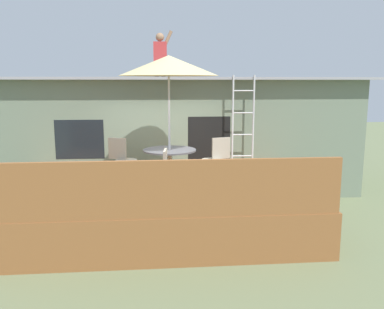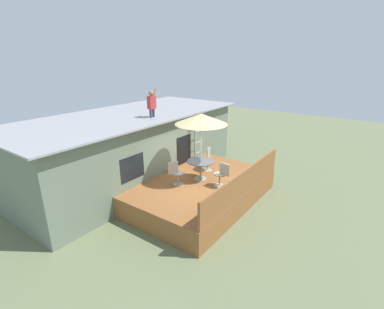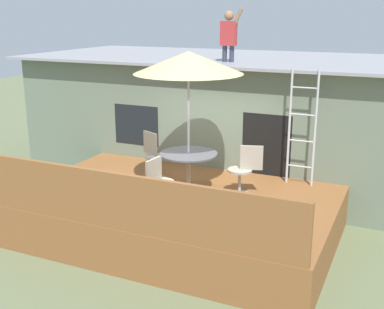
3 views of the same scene
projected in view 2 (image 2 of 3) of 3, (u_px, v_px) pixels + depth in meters
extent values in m
plane|color=#66704C|center=(199.00, 199.00, 10.87)|extent=(40.00, 40.00, 0.00)
cube|color=slate|center=(132.00, 148.00, 12.38)|extent=(10.00, 4.00, 2.90)
cube|color=#99999E|center=(130.00, 114.00, 11.89)|extent=(10.50, 4.50, 0.06)
cube|color=black|center=(132.00, 168.00, 9.83)|extent=(1.10, 0.03, 0.90)
cube|color=black|center=(184.00, 158.00, 12.29)|extent=(1.00, 0.03, 2.00)
cube|color=brown|center=(199.00, 190.00, 10.74)|extent=(5.60, 3.81, 0.80)
cube|color=brown|center=(245.00, 182.00, 9.43)|extent=(5.50, 0.08, 0.90)
cylinder|color=#A59E8C|center=(201.00, 179.00, 10.74)|extent=(0.48, 0.48, 0.03)
cylinder|color=#A59E8C|center=(201.00, 170.00, 10.63)|extent=(0.07, 0.07, 0.71)
cylinder|color=#4C4C51|center=(201.00, 161.00, 10.51)|extent=(1.04, 1.04, 0.03)
cylinder|color=silver|center=(201.00, 149.00, 10.35)|extent=(0.04, 0.04, 2.40)
cone|color=beige|center=(201.00, 119.00, 9.97)|extent=(1.90, 1.90, 0.38)
cylinder|color=silver|center=(196.00, 138.00, 12.24)|extent=(0.04, 0.04, 2.20)
cylinder|color=silver|center=(202.00, 135.00, 12.61)|extent=(0.04, 0.04, 2.20)
cylinder|color=silver|center=(198.00, 152.00, 12.67)|extent=(0.48, 0.03, 0.03)
cylinder|color=silver|center=(199.00, 142.00, 12.51)|extent=(0.48, 0.03, 0.03)
cylinder|color=silver|center=(199.00, 131.00, 12.34)|extent=(0.48, 0.03, 0.03)
cylinder|color=silver|center=(199.00, 120.00, 12.18)|extent=(0.48, 0.03, 0.03)
cylinder|color=#33384C|center=(151.00, 113.00, 11.08)|extent=(0.10, 0.10, 0.34)
cylinder|color=#33384C|center=(153.00, 113.00, 11.21)|extent=(0.10, 0.10, 0.34)
cube|color=#B73333|center=(152.00, 102.00, 11.01)|extent=(0.32, 0.20, 0.50)
sphere|color=#997051|center=(151.00, 93.00, 10.89)|extent=(0.20, 0.20, 0.20)
cylinder|color=#997051|center=(154.00, 94.00, 11.04)|extent=(0.26, 0.08, 0.44)
cylinder|color=#A59E8C|center=(178.00, 184.00, 10.30)|extent=(0.40, 0.40, 0.02)
cylinder|color=#A59E8C|center=(178.00, 179.00, 10.23)|extent=(0.06, 0.06, 0.44)
cylinder|color=#A59E8C|center=(178.00, 173.00, 10.15)|extent=(0.44, 0.44, 0.04)
cube|color=#A59E8C|center=(173.00, 168.00, 9.98)|extent=(0.38, 0.20, 0.44)
cylinder|color=#A59E8C|center=(207.00, 170.00, 11.57)|extent=(0.40, 0.40, 0.02)
cylinder|color=#A59E8C|center=(207.00, 165.00, 11.50)|extent=(0.06, 0.06, 0.44)
cylinder|color=#A59E8C|center=(207.00, 160.00, 11.42)|extent=(0.44, 0.44, 0.04)
cube|color=#A59E8C|center=(209.00, 153.00, 11.52)|extent=(0.39, 0.16, 0.44)
cylinder|color=#A59E8C|center=(219.00, 186.00, 10.18)|extent=(0.40, 0.40, 0.02)
cylinder|color=#A59E8C|center=(219.00, 180.00, 10.11)|extent=(0.06, 0.06, 0.44)
cylinder|color=#A59E8C|center=(220.00, 174.00, 10.03)|extent=(0.44, 0.44, 0.04)
cube|color=#A59E8C|center=(225.00, 169.00, 9.83)|extent=(0.08, 0.40, 0.44)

